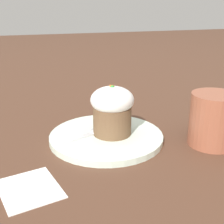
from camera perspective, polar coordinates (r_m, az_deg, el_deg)
The scene contains 6 objects.
ground_plane at distance 0.62m, azimuth -1.06°, elevation -5.09°, with size 4.00×4.00×0.00m, color #513323.
dessert_plate at distance 0.61m, azimuth -1.06°, elevation -4.59°, with size 0.22×0.22×0.01m.
carrot_cake at distance 0.60m, azimuth -0.00°, elevation 0.52°, with size 0.08×0.08×0.10m.
spoon at distance 0.61m, azimuth -2.85°, elevation -3.65°, with size 0.06×0.11×0.01m.
coffee_cup at distance 0.61m, azimuth 17.97°, elevation -1.25°, with size 0.12×0.09×0.10m.
paper_napkin at distance 0.48m, azimuth -14.88°, elevation -13.37°, with size 0.11×0.10×0.00m.
Camera 1 is at (-0.54, 0.15, 0.26)m, focal length 50.00 mm.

